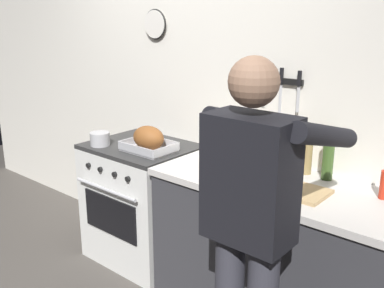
{
  "coord_description": "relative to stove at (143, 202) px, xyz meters",
  "views": [
    {
      "loc": [
        2.07,
        -1.12,
        1.81
      ],
      "look_at": [
        0.39,
        0.85,
        1.05
      ],
      "focal_mm": 41.59,
      "sensor_mm": 36.0,
      "label": 1
    }
  ],
  "objects": [
    {
      "name": "bottle_olive_oil",
      "position": [
        1.32,
        0.22,
        0.58
      ],
      "size": [
        0.06,
        0.06,
        0.31
      ],
      "color": "#385623",
      "rests_on": "counter_block"
    },
    {
      "name": "saucepan",
      "position": [
        -0.22,
        -0.2,
        0.5
      ],
      "size": [
        0.14,
        0.14,
        0.1
      ],
      "color": "#B7B7BC",
      "rests_on": "stove"
    },
    {
      "name": "bottle_vinegar",
      "position": [
        1.19,
        0.23,
        0.56
      ],
      "size": [
        0.06,
        0.06,
        0.27
      ],
      "color": "#997F4C",
      "rests_on": "counter_block"
    },
    {
      "name": "counter_block",
      "position": [
        1.42,
        0.0,
        0.0
      ],
      "size": [
        2.03,
        0.65,
        0.9
      ],
      "color": "#38383D",
      "rests_on": "ground"
    },
    {
      "name": "person_cook",
      "position": [
        1.33,
        -0.59,
        0.5
      ],
      "size": [
        0.51,
        0.63,
        1.66
      ],
      "rotation": [
        0.0,
        0.0,
        1.66
      ],
      "color": "#383842",
      "rests_on": "ground"
    },
    {
      "name": "cutting_board",
      "position": [
        1.27,
        -0.08,
        0.46
      ],
      "size": [
        0.36,
        0.24,
        0.02
      ],
      "primitive_type": "cube",
      "color": "tan",
      "rests_on": "counter_block"
    },
    {
      "name": "bottle_hot_sauce",
      "position": [
        1.66,
        0.14,
        0.53
      ],
      "size": [
        0.04,
        0.04,
        0.2
      ],
      "color": "red",
      "rests_on": "counter_block"
    },
    {
      "name": "stove",
      "position": [
        0.0,
        0.0,
        0.0
      ],
      "size": [
        0.76,
        0.67,
        0.9
      ],
      "color": "white",
      "rests_on": "ground"
    },
    {
      "name": "bottle_cooking_oil",
      "position": [
        0.65,
        0.05,
        0.56
      ],
      "size": [
        0.07,
        0.07,
        0.26
      ],
      "color": "gold",
      "rests_on": "counter_block"
    },
    {
      "name": "roasting_pan",
      "position": [
        0.15,
        -0.06,
        0.53
      ],
      "size": [
        0.35,
        0.26,
        0.18
      ],
      "color": "#B7B7BC",
      "rests_on": "stove"
    },
    {
      "name": "wall_back",
      "position": [
        0.22,
        0.36,
        0.85
      ],
      "size": [
        6.0,
        0.13,
        2.6
      ],
      "color": "white",
      "rests_on": "ground"
    }
  ]
}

